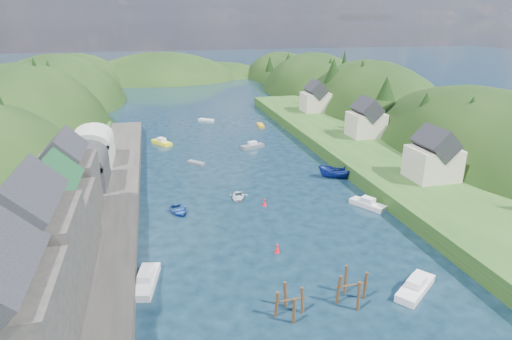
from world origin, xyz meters
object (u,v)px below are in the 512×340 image
object	(u,v)px
piling_cluster_near	(290,305)
channel_buoy_near	(277,249)
piling_cluster_far	(352,290)
channel_buoy_far	(264,203)

from	to	relation	value
piling_cluster_near	channel_buoy_near	world-z (taller)	piling_cluster_near
piling_cluster_far	channel_buoy_far	distance (m)	24.18
piling_cluster_far	channel_buoy_near	distance (m)	11.57
piling_cluster_near	channel_buoy_near	distance (m)	11.35
piling_cluster_near	channel_buoy_far	distance (m)	24.87
piling_cluster_near	piling_cluster_far	xyz separation A→B (m)	(6.55, 0.49, 0.20)
piling_cluster_far	channel_buoy_near	world-z (taller)	piling_cluster_far
piling_cluster_near	channel_buoy_near	size ratio (longest dim) A/B	2.99
channel_buoy_near	channel_buoy_far	distance (m)	13.54
channel_buoy_near	channel_buoy_far	bearing A→B (deg)	81.68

